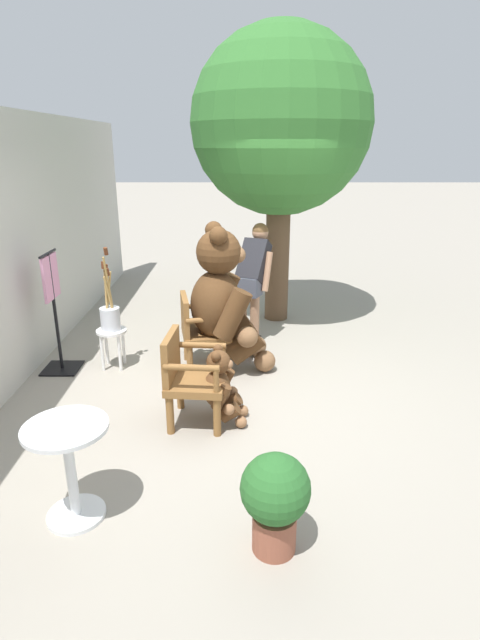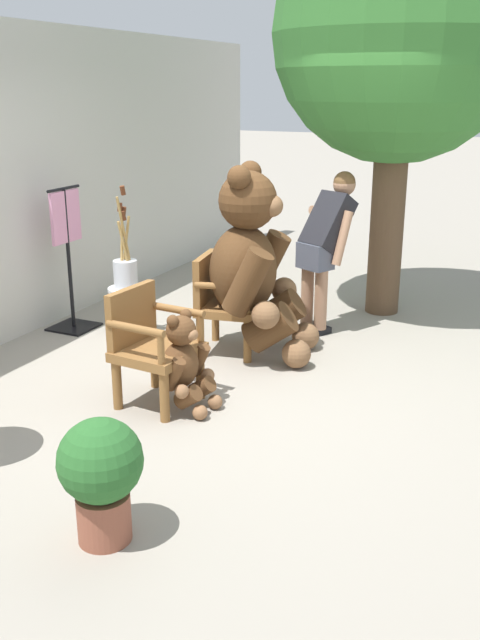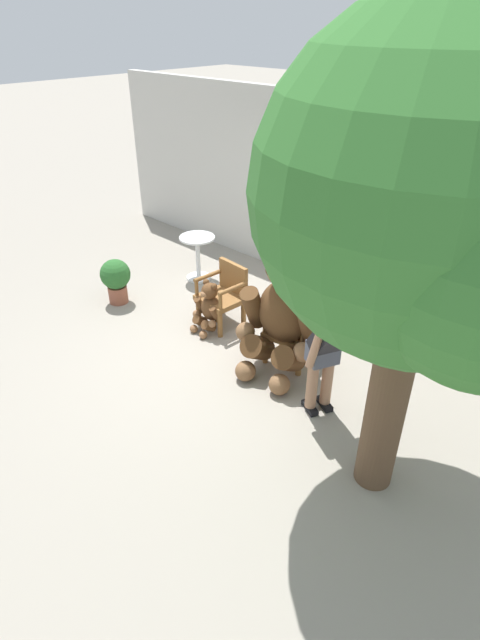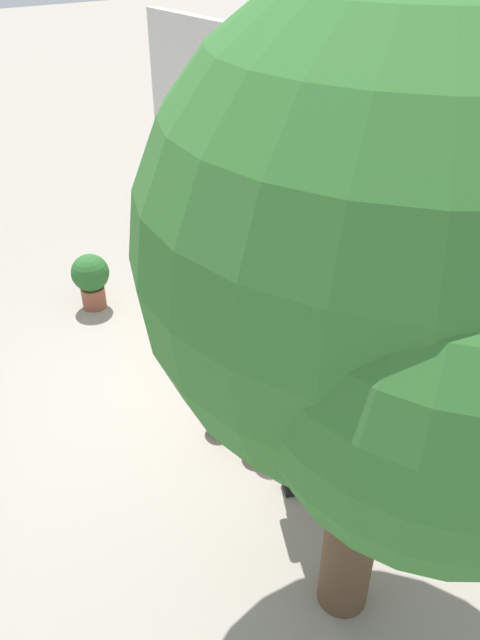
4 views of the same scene
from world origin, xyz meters
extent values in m
plane|color=gray|center=(0.00, 0.00, 0.00)|extent=(60.00, 60.00, 0.00)
cube|color=beige|center=(0.00, 2.40, 1.40)|extent=(10.00, 0.16, 2.80)
cube|color=brown|center=(-0.61, 0.36, 0.41)|extent=(0.60, 0.56, 0.07)
cylinder|color=brown|center=(-0.85, 0.17, 0.18)|extent=(0.07, 0.07, 0.37)
cylinder|color=brown|center=(-0.40, 0.13, 0.18)|extent=(0.07, 0.07, 0.37)
cylinder|color=brown|center=(-0.82, 0.59, 0.18)|extent=(0.07, 0.07, 0.37)
cylinder|color=brown|center=(-0.36, 0.55, 0.18)|extent=(0.07, 0.07, 0.37)
cube|color=brown|center=(-0.59, 0.59, 0.65)|extent=(0.52, 0.10, 0.42)
cylinder|color=brown|center=(-0.86, 0.38, 0.66)|extent=(0.09, 0.48, 0.06)
cylinder|color=brown|center=(-0.87, 0.17, 0.55)|extent=(0.05, 0.05, 0.22)
cylinder|color=brown|center=(-0.36, 0.34, 0.66)|extent=(0.09, 0.48, 0.06)
cylinder|color=brown|center=(-0.38, 0.13, 0.55)|extent=(0.05, 0.05, 0.22)
cube|color=brown|center=(0.61, 0.36, 0.41)|extent=(0.64, 0.61, 0.07)
cylinder|color=brown|center=(0.42, 0.11, 0.18)|extent=(0.07, 0.07, 0.37)
cylinder|color=brown|center=(0.87, 0.19, 0.18)|extent=(0.07, 0.07, 0.37)
cylinder|color=brown|center=(0.34, 0.52, 0.18)|extent=(0.07, 0.07, 0.37)
cylinder|color=brown|center=(0.80, 0.61, 0.18)|extent=(0.07, 0.07, 0.37)
cube|color=brown|center=(0.57, 0.59, 0.65)|extent=(0.52, 0.15, 0.42)
cylinder|color=brown|center=(0.36, 0.31, 0.66)|extent=(0.14, 0.48, 0.06)
cylinder|color=brown|center=(0.40, 0.11, 0.55)|extent=(0.05, 0.05, 0.22)
cylinder|color=brown|center=(0.85, 0.41, 0.66)|extent=(0.14, 0.48, 0.06)
cylinder|color=brown|center=(0.89, 0.20, 0.55)|extent=(0.05, 0.05, 0.22)
ellipsoid|color=#4C3019|center=(0.61, 0.24, 0.75)|extent=(0.76, 0.68, 0.78)
sphere|color=#4C3019|center=(0.61, 0.20, 1.35)|extent=(0.49, 0.49, 0.49)
ellipsoid|color=brown|center=(0.65, 0.00, 1.31)|extent=(0.26, 0.22, 0.18)
sphere|color=black|center=(0.65, 0.00, 1.32)|extent=(0.07, 0.07, 0.07)
sphere|color=#4C3019|center=(0.43, 0.19, 1.56)|extent=(0.19, 0.19, 0.19)
sphere|color=#4C3019|center=(0.79, 0.26, 1.56)|extent=(0.19, 0.19, 0.19)
cylinder|color=#4C3019|center=(0.27, 0.05, 0.75)|extent=(0.29, 0.46, 0.59)
sphere|color=brown|center=(0.28, -0.11, 0.49)|extent=(0.23, 0.23, 0.23)
cylinder|color=#4C3019|center=(0.99, 0.18, 0.75)|extent=(0.29, 0.46, 0.59)
sphere|color=brown|center=(1.03, 0.03, 0.49)|extent=(0.23, 0.23, 0.23)
cylinder|color=#4C3019|center=(0.46, -0.08, 0.33)|extent=(0.37, 0.52, 0.46)
sphere|color=brown|center=(0.48, -0.31, 0.12)|extent=(0.25, 0.25, 0.25)
cylinder|color=#4C3019|center=(0.86, 0.00, 0.33)|extent=(0.37, 0.52, 0.46)
sphere|color=brown|center=(0.92, -0.23, 0.12)|extent=(0.25, 0.25, 0.25)
ellipsoid|color=brown|center=(-0.61, 0.18, 0.33)|extent=(0.32, 0.28, 0.35)
sphere|color=brown|center=(-0.61, 0.16, 0.60)|extent=(0.22, 0.22, 0.22)
ellipsoid|color=#8C603D|center=(-0.62, 0.07, 0.58)|extent=(0.11, 0.09, 0.08)
sphere|color=black|center=(-0.62, 0.07, 0.59)|extent=(0.03, 0.03, 0.03)
sphere|color=brown|center=(-0.69, 0.18, 0.69)|extent=(0.09, 0.09, 0.09)
sphere|color=brown|center=(-0.53, 0.17, 0.69)|extent=(0.09, 0.09, 0.09)
cylinder|color=brown|center=(-0.77, 0.14, 0.33)|extent=(0.11, 0.20, 0.26)
sphere|color=#8C603D|center=(-0.79, 0.07, 0.22)|extent=(0.10, 0.10, 0.10)
cylinder|color=brown|center=(-0.45, 0.11, 0.33)|extent=(0.11, 0.20, 0.26)
sphere|color=#8C603D|center=(-0.45, 0.04, 0.22)|extent=(0.10, 0.10, 0.10)
cylinder|color=brown|center=(-0.71, 0.06, 0.15)|extent=(0.14, 0.22, 0.20)
sphere|color=#8C603D|center=(-0.73, -0.04, 0.05)|extent=(0.11, 0.11, 0.11)
cylinder|color=brown|center=(-0.53, 0.05, 0.15)|extent=(0.14, 0.22, 0.20)
sphere|color=#8C603D|center=(-0.52, -0.06, 0.05)|extent=(0.11, 0.11, 0.11)
cube|color=black|center=(1.35, -0.22, 0.03)|extent=(0.26, 0.19, 0.06)
cylinder|color=#A37556|center=(1.35, -0.22, 0.47)|extent=(0.12, 0.12, 0.82)
cube|color=black|center=(1.43, -0.05, 0.03)|extent=(0.26, 0.19, 0.06)
cylinder|color=#A37556|center=(1.43, -0.05, 0.47)|extent=(0.12, 0.12, 0.82)
cube|color=#4C5160|center=(1.39, -0.14, 0.75)|extent=(0.33, 0.37, 0.24)
cube|color=black|center=(1.52, -0.20, 1.04)|extent=(0.56, 0.49, 0.56)
sphere|color=#A37556|center=(1.70, -0.29, 1.37)|extent=(0.21, 0.21, 0.21)
sphere|color=brown|center=(1.70, -0.29, 1.39)|extent=(0.21, 0.21, 0.21)
cylinder|color=#A37556|center=(1.83, -0.14, 1.09)|extent=(0.55, 0.32, 0.17)
cylinder|color=#A37556|center=(1.44, -0.37, 0.92)|extent=(0.24, 0.17, 0.50)
cylinder|color=white|center=(0.59, 1.43, 0.45)|extent=(0.34, 0.34, 0.03)
cylinder|color=white|center=(0.69, 1.53, 0.22)|extent=(0.04, 0.04, 0.43)
cylinder|color=white|center=(0.49, 1.53, 0.22)|extent=(0.04, 0.04, 0.43)
cylinder|color=white|center=(0.69, 1.33, 0.22)|extent=(0.04, 0.04, 0.43)
cylinder|color=white|center=(0.49, 1.33, 0.22)|extent=(0.04, 0.04, 0.43)
cylinder|color=silver|center=(0.59, 1.43, 0.59)|extent=(0.22, 0.22, 0.26)
cylinder|color=tan|center=(0.59, 1.45, 0.85)|extent=(0.09, 0.03, 0.63)
cylinder|color=#592D19|center=(0.59, 1.45, 1.21)|extent=(0.05, 0.04, 0.08)
cylinder|color=tan|center=(0.58, 1.41, 0.93)|extent=(0.18, 0.05, 0.77)
cylinder|color=#592D19|center=(0.58, 1.41, 1.36)|extent=(0.06, 0.05, 0.09)
cylinder|color=tan|center=(0.57, 1.41, 0.82)|extent=(0.10, 0.09, 0.55)
cylinder|color=#592D19|center=(0.57, 1.41, 1.14)|extent=(0.06, 0.05, 0.09)
cylinder|color=tan|center=(0.63, 1.44, 0.83)|extent=(0.05, 0.11, 0.59)
cylinder|color=#592D19|center=(0.63, 1.44, 1.17)|extent=(0.05, 0.06, 0.09)
cylinder|color=silver|center=(-1.88, 1.11, 0.70)|extent=(0.56, 0.56, 0.03)
cylinder|color=silver|center=(-1.88, 1.11, 0.34)|extent=(0.07, 0.07, 0.69)
cylinder|color=silver|center=(-1.88, 1.11, 0.01)|extent=(0.40, 0.40, 0.03)
cylinder|color=brown|center=(2.33, -0.56, 1.03)|extent=(0.34, 0.34, 2.05)
sphere|color=#33702D|center=(2.33, -0.56, 2.71)|extent=(2.39, 2.39, 2.39)
sphere|color=#33702D|center=(2.93, -0.92, 2.47)|extent=(1.44, 1.44, 1.44)
cylinder|color=brown|center=(-2.17, -0.25, 0.13)|extent=(0.28, 0.28, 0.26)
sphere|color=#286028|center=(-2.17, -0.25, 0.46)|extent=(0.44, 0.44, 0.44)
cube|color=black|center=(0.52, 2.02, 0.01)|extent=(0.40, 0.40, 0.02)
cylinder|color=black|center=(0.52, 2.02, 0.68)|extent=(0.04, 0.04, 1.35)
cylinder|color=black|center=(0.52, 2.02, 1.35)|extent=(0.44, 0.03, 0.03)
cube|color=pink|center=(0.52, 2.02, 1.09)|extent=(0.40, 0.03, 0.48)
camera|label=1|loc=(-4.70, -0.04, 2.45)|focal=28.00mm
camera|label=2|loc=(-4.75, -2.23, 2.25)|focal=40.00mm
camera|label=3|loc=(3.64, -3.73, 3.69)|focal=28.00mm
camera|label=4|loc=(3.96, -2.66, 3.97)|focal=35.00mm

